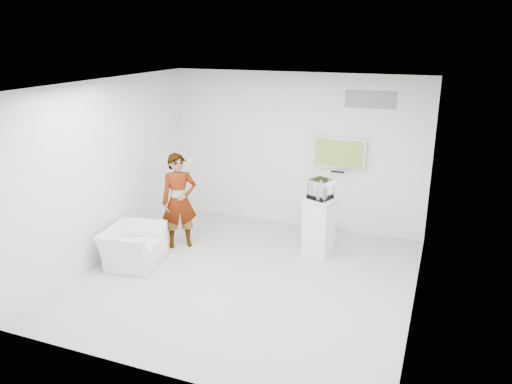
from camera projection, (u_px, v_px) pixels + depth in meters
room at (247, 187)px, 7.40m from camera, size 5.01×5.01×3.00m
tv at (339, 153)px, 9.26m from camera, size 1.00×0.08×0.60m
logo_decal at (370, 100)px, 8.81m from camera, size 0.90×0.02×0.30m
person at (179, 201)px, 8.80m from camera, size 0.74×0.70×1.71m
armchair at (133, 246)px, 8.25m from camera, size 0.97×1.08×0.63m
pedestal at (319, 226)px, 8.58m from camera, size 0.58×0.58×1.01m
floor_uplight at (333, 226)px, 9.62m from camera, size 0.20×0.20×0.25m
vitrine at (321, 189)px, 8.38m from camera, size 0.43×0.43×0.33m
console at (320, 193)px, 8.40m from camera, size 0.06×0.15×0.20m
wii_remote at (190, 160)px, 8.79m from camera, size 0.07×0.13×0.03m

